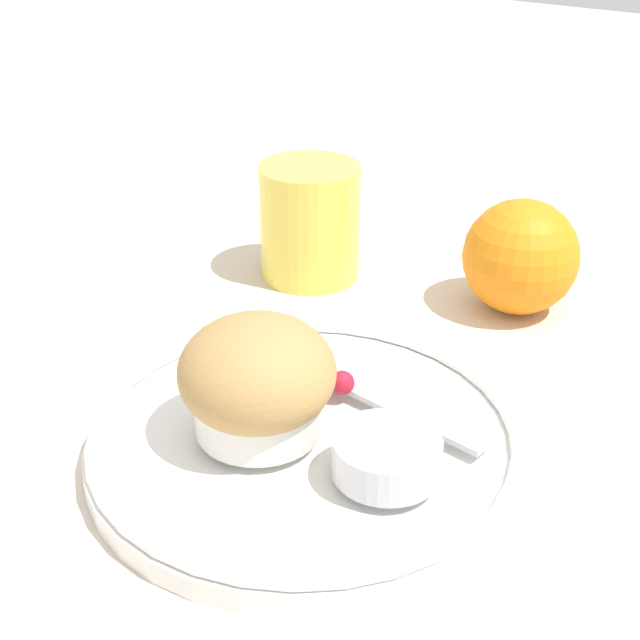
# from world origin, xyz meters

# --- Properties ---
(ground_plane) EXTENTS (3.00, 3.00, 0.00)m
(ground_plane) POSITION_xyz_m (0.00, 0.00, 0.00)
(ground_plane) COLOR beige
(plate) EXTENTS (0.25, 0.25, 0.02)m
(plate) POSITION_xyz_m (-0.01, -0.03, 0.01)
(plate) COLOR white
(plate) RESTS_ON ground_plane
(muffin) EXTENTS (0.09, 0.09, 0.07)m
(muffin) POSITION_xyz_m (-0.03, -0.04, 0.05)
(muffin) COLOR silver
(muffin) RESTS_ON plate
(cream_ramekin) EXTENTS (0.06, 0.06, 0.02)m
(cream_ramekin) POSITION_xyz_m (0.05, -0.04, 0.03)
(cream_ramekin) COLOR silver
(cream_ramekin) RESTS_ON plate
(berry_pair) EXTENTS (0.03, 0.01, 0.01)m
(berry_pair) POSITION_xyz_m (-0.02, 0.01, 0.03)
(berry_pair) COLOR #B7192D
(berry_pair) RESTS_ON plate
(butter_knife) EXTENTS (0.16, 0.03, 0.00)m
(butter_knife) POSITION_xyz_m (0.01, 0.02, 0.02)
(butter_knife) COLOR #B7B7BC
(butter_knife) RESTS_ON plate
(orange_fruit) EXTENTS (0.09, 0.09, 0.09)m
(orange_fruit) POSITION_xyz_m (0.01, 0.21, 0.04)
(orange_fruit) COLOR orange
(orange_fruit) RESTS_ON ground_plane
(juice_glass) EXTENTS (0.08, 0.08, 0.09)m
(juice_glass) POSITION_xyz_m (-0.15, 0.17, 0.05)
(juice_glass) COLOR #EAD14C
(juice_glass) RESTS_ON ground_plane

